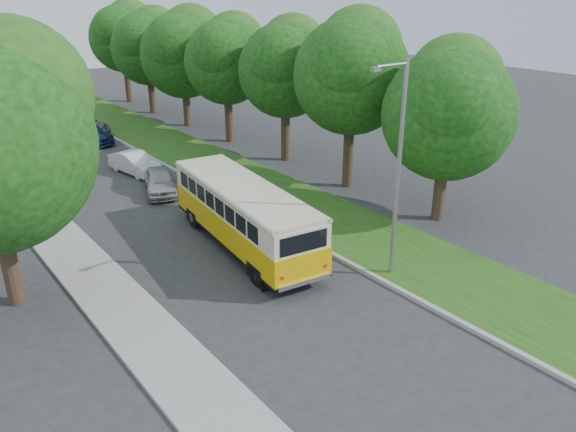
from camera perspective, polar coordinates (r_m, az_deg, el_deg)
ground at (r=20.97m, az=-2.84°, el=-6.79°), size 120.00×120.00×0.00m
curb at (r=26.49m, az=-2.62°, el=-0.11°), size 0.20×70.00×0.15m
grass_verge at (r=27.79m, az=1.35°, el=1.00°), size 4.50×70.00×0.13m
sidewalk at (r=23.22m, az=-19.92°, el=-5.00°), size 2.20×70.00×0.12m
treeline at (r=36.00m, az=-15.78°, el=14.81°), size 24.27×41.91×9.46m
lamppost_near at (r=20.10m, az=11.03°, el=5.06°), size 1.71×0.16×8.00m
lamppost_far at (r=32.22m, az=-27.09°, el=9.10°), size 1.71×0.16×7.50m
warning_sign at (r=29.00m, az=-24.23°, el=3.35°), size 0.56×0.10×2.50m
vintage_bus at (r=23.14m, az=-4.49°, el=-0.06°), size 3.55×9.66×2.80m
car_silver at (r=30.34m, az=-12.88°, el=3.49°), size 2.79×4.14×1.31m
car_white at (r=33.89m, az=-15.26°, el=5.21°), size 1.98×3.98×1.25m
car_blue at (r=41.63m, az=-19.69°, el=7.91°), size 2.71×4.92×1.35m
car_grey at (r=44.24m, az=-19.85°, el=8.67°), size 2.53×4.91×1.32m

